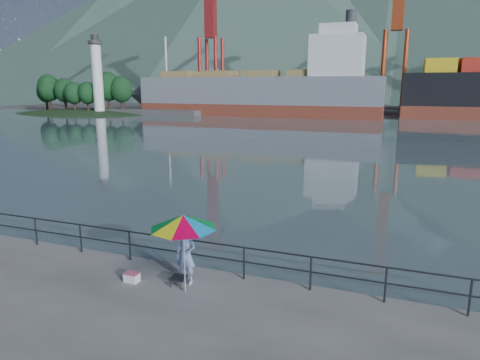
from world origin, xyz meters
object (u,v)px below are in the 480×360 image
fisherman (186,254)px  bulk_carrier (267,92)px  beach_umbrella (183,222)px  cooler_bag (132,278)px

fisherman → bulk_carrier: 71.13m
bulk_carrier → fisherman: bearing=-74.8°
beach_umbrella → cooler_bag: 2.66m
fisherman → cooler_bag: (-1.54, -0.52, -0.75)m
cooler_bag → bulk_carrier: bulk_carrier is taller
fisherman → beach_umbrella: size_ratio=0.77×
beach_umbrella → bulk_carrier: bearing=105.2°
fisherman → cooler_bag: 1.79m
fisherman → bulk_carrier: (-18.57, 68.58, 3.33)m
fisherman → beach_umbrella: beach_umbrella is taller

